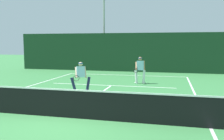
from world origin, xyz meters
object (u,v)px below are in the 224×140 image
object	(u,v)px
player_far	(140,69)
tennis_ball	(47,104)
tennis_ball_extra	(131,111)
player_near	(81,76)
light_pole	(104,22)

from	to	relation	value
player_far	tennis_ball	bearing A→B (deg)	55.16
tennis_ball_extra	player_far	bearing A→B (deg)	94.28
player_near	tennis_ball	xyz separation A→B (m)	(-0.44, -2.72, -0.83)
player_far	player_near	bearing A→B (deg)	44.71
player_near	tennis_ball	size ratio (longest dim) A/B	23.81
tennis_ball_extra	player_near	bearing A→B (deg)	136.80
player_near	light_pole	xyz separation A→B (m)	(-1.87, 11.31, 3.63)
player_near	light_pole	distance (m)	12.03
player_far	tennis_ball_extra	distance (m)	6.47
light_pole	tennis_ball_extra	bearing A→B (deg)	-70.82
player_near	tennis_ball_extra	xyz separation A→B (m)	(3.06, -2.88, -0.83)
light_pole	player_near	bearing A→B (deg)	-80.60
player_far	tennis_ball	world-z (taller)	player_far
player_far	tennis_ball	distance (m)	6.99
tennis_ball_extra	light_pole	size ratio (longest dim) A/B	0.01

